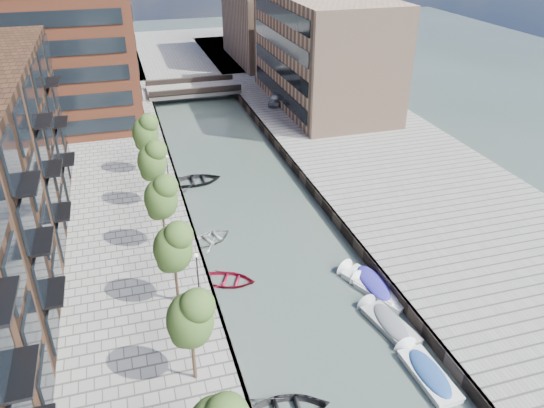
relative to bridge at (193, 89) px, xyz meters
name	(u,v)px	position (x,y,z in m)	size (l,w,h in m)	color
water	(247,196)	(0.00, -32.00, -1.39)	(300.00, 300.00, 0.00)	#38473F
quay_right	(398,171)	(16.00, -32.00, -0.89)	(20.00, 140.00, 1.00)	gray
quay_wall_left	(183,200)	(-6.10, -32.00, -0.89)	(0.25, 140.00, 1.00)	#332823
quay_wall_right	(307,183)	(6.10, -32.00, -0.89)	(0.25, 140.00, 1.00)	#332823
far_closure	(170,53)	(0.00, 28.00, -0.89)	(80.00, 40.00, 1.00)	gray
tan_block_near	(323,51)	(16.00, -10.00, 6.61)	(12.00, 25.00, 14.00)	tan
tan_block_far	(268,12)	(16.00, 16.00, 7.61)	(12.00, 20.00, 16.00)	tan
bridge	(193,89)	(0.00, 0.00, 0.00)	(13.00, 6.00, 1.30)	gray
tree_2	(190,317)	(-8.50, -54.00, 3.92)	(2.50, 2.50, 5.95)	#382619
tree_3	(173,246)	(-8.50, -47.00, 3.92)	(2.50, 2.50, 5.95)	#382619
tree_4	(161,196)	(-8.50, -40.00, 3.92)	(2.50, 2.50, 5.95)	#382619
tree_5	(152,159)	(-8.50, -33.00, 3.92)	(2.50, 2.50, 5.95)	#382619
tree_6	(145,131)	(-8.50, -26.00, 3.92)	(2.50, 2.50, 5.95)	#382619
lamp_1	(198,275)	(-7.20, -48.00, 2.12)	(0.24, 0.24, 4.12)	black
lamp_2	(168,172)	(-7.20, -32.00, 2.12)	(0.24, 0.24, 4.12)	black
sloop_2	(228,282)	(-4.64, -44.73, -1.39)	(2.86, 4.01, 0.83)	maroon
sloop_3	(211,241)	(-4.81, -38.81, -1.39)	(2.87, 4.02, 0.83)	#AFB0AE
sloop_4	(196,183)	(-4.21, -27.85, -1.39)	(3.62, 5.06, 1.05)	black
motorboat_0	(425,370)	(4.52, -56.55, -1.20)	(1.86, 4.86, 1.60)	white
motorboat_2	(375,291)	(5.15, -48.82, -1.30)	(3.21, 4.71, 1.49)	white
motorboat_3	(368,282)	(5.03, -47.88, -1.18)	(3.69, 5.45, 1.73)	white
motorboat_4	(386,321)	(4.33, -52.04, -1.20)	(2.54, 5.01, 1.59)	#ADADAB
car	(275,99)	(9.80, -8.84, 0.31)	(1.66, 4.13, 1.41)	#9DA1A1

